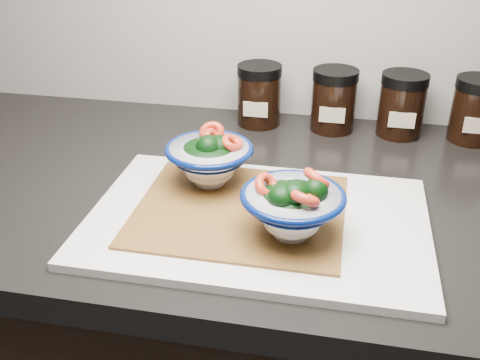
% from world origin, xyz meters
% --- Properties ---
extents(countertop, '(3.50, 0.60, 0.04)m').
position_xyz_m(countertop, '(0.00, 1.45, 0.88)').
color(countertop, black).
rests_on(countertop, cabinet).
extents(cutting_board, '(0.45, 0.30, 0.01)m').
position_xyz_m(cutting_board, '(-0.11, 1.34, 0.91)').
color(cutting_board, silver).
rests_on(cutting_board, countertop).
extents(bamboo_mat, '(0.28, 0.24, 0.00)m').
position_xyz_m(bamboo_mat, '(-0.13, 1.35, 0.91)').
color(bamboo_mat, olive).
rests_on(bamboo_mat, cutting_board).
extents(bowl_left, '(0.13, 0.13, 0.09)m').
position_xyz_m(bowl_left, '(-0.19, 1.42, 0.96)').
color(bowl_left, white).
rests_on(bowl_left, bamboo_mat).
extents(bowl_right, '(0.13, 0.13, 0.10)m').
position_xyz_m(bowl_right, '(-0.06, 1.30, 0.96)').
color(bowl_right, white).
rests_on(bowl_right, bamboo_mat).
extents(spice_jar_a, '(0.08, 0.08, 0.11)m').
position_xyz_m(spice_jar_a, '(-0.16, 1.69, 0.96)').
color(spice_jar_a, black).
rests_on(spice_jar_a, countertop).
extents(spice_jar_b, '(0.08, 0.08, 0.11)m').
position_xyz_m(spice_jar_b, '(-0.03, 1.69, 0.96)').
color(spice_jar_b, black).
rests_on(spice_jar_b, countertop).
extents(spice_jar_c, '(0.08, 0.08, 0.11)m').
position_xyz_m(spice_jar_c, '(0.09, 1.69, 0.96)').
color(spice_jar_c, black).
rests_on(spice_jar_c, countertop).
extents(spice_jar_d, '(0.08, 0.08, 0.11)m').
position_xyz_m(spice_jar_d, '(0.22, 1.69, 0.96)').
color(spice_jar_d, black).
rests_on(spice_jar_d, countertop).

